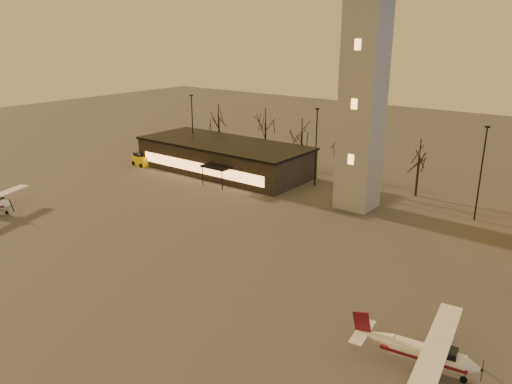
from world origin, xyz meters
TOP-DOWN VIEW (x-y plane):
  - ground at (0.00, 0.00)m, footprint 220.00×220.00m
  - control_tower at (0.00, 30.00)m, footprint 6.80×6.80m
  - terminal at (-21.99, 31.98)m, footprint 25.40×12.20m
  - light_poles at (0.50, 31.00)m, footprint 58.50×12.25m
  - tree_row at (-13.70, 39.16)m, footprint 37.20×9.20m
  - cessna_front at (16.87, 6.02)m, footprint 8.13×10.25m
  - service_cart at (-34.06, 27.01)m, footprint 3.23×2.26m

SIDE VIEW (x-z plane):
  - ground at x=0.00m, z-range 0.00..0.00m
  - service_cart at x=-34.06m, z-range -0.23..1.71m
  - cessna_front at x=16.87m, z-range -0.44..2.37m
  - terminal at x=-21.99m, z-range 0.01..4.31m
  - light_poles at x=0.50m, z-range 0.34..10.48m
  - tree_row at x=-13.70m, z-range 1.54..10.34m
  - control_tower at x=0.00m, z-range 0.03..32.63m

